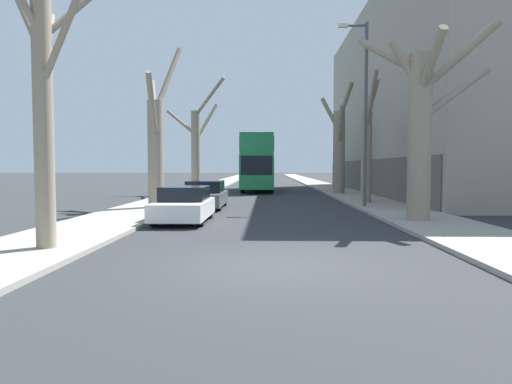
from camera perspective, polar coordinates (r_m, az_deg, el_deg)
The scene contains 14 objects.
ground_plane at distance 9.26m, azimuth 1.80°, elevation -9.16°, with size 300.00×300.00×0.00m, color #2B2D30.
sidewalk_left at distance 59.34m, azimuth -4.00°, elevation 1.28°, with size 3.03×120.00×0.12m, color gray.
sidewalk_right at distance 59.35m, azimuth 6.91°, elevation 1.26°, with size 3.03×120.00×0.12m, color gray.
building_facade_right at distance 36.89m, azimuth 21.09°, elevation 10.66°, with size 10.08×31.66×13.90m.
street_tree_left_0 at distance 11.63m, azimuth -25.16°, elevation 10.73°, with size 3.00×4.29×8.11m.
street_tree_left_1 at distance 21.68m, azimuth -12.37°, elevation 6.21°, with size 1.79×4.69×7.82m.
street_tree_left_2 at distance 33.28m, azimuth -7.45°, elevation 5.68°, with size 4.38×3.06×8.21m.
street_tree_right_0 at distance 17.02m, azimuth 20.00°, elevation 8.07°, with size 4.57×4.14×6.97m.
street_tree_right_1 at distance 24.70m, azimuth 13.72°, elevation 5.24°, with size 0.89×4.90×6.56m.
street_tree_right_2 at distance 32.92m, azimuth 10.34°, elevation 5.58°, with size 2.04×3.87×7.71m.
double_decker_bus at distance 37.55m, azimuth 0.24°, elevation 3.97°, with size 2.53×10.38×4.46m.
parked_car_0 at distance 16.61m, azimuth -8.96°, elevation -1.60°, with size 1.77×4.00×1.27m.
parked_car_1 at distance 22.07m, azimuth -6.38°, elevation -0.38°, with size 1.85×4.41×1.31m.
lamp_post at distance 22.43m, azimuth 13.32°, elevation 10.38°, with size 1.40×0.20×8.73m.
Camera 1 is at (-0.07, -9.05, 1.97)m, focal length 32.00 mm.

